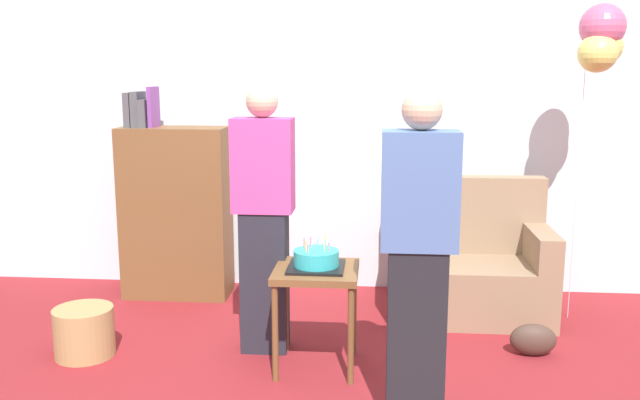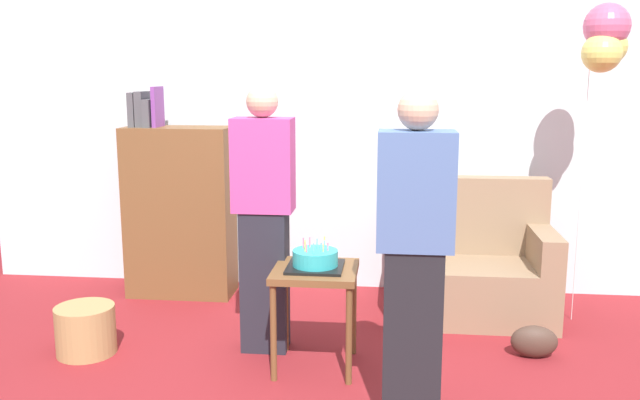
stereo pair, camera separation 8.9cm
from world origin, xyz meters
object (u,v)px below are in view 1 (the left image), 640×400
side_table (316,283)px  balloon_bunch (601,40)px  couch (469,267)px  person_blowing_candles (264,219)px  wicker_basket (84,332)px  birthday_cake (316,260)px  bookshelf (175,210)px  person_holding_cake (418,258)px  handbag (533,340)px

side_table → balloon_bunch: size_ratio=0.28×
couch → side_table: 1.42m
person_blowing_candles → wicker_basket: 1.30m
birthday_cake → bookshelf: bearing=134.4°
couch → wicker_basket: bearing=-158.3°
birthday_cake → couch: bearing=45.0°
person_blowing_candles → wicker_basket: (-1.08, -0.20, -0.68)m
couch → balloon_bunch: (0.77, -0.10, 1.57)m
person_blowing_candles → balloon_bunch: (2.11, 0.67, 1.08)m
couch → side_table: size_ratio=1.83×
wicker_basket → bookshelf: bearing=78.9°
couch → bookshelf: size_ratio=0.69×
birthday_cake → person_blowing_candles: 0.45m
couch → balloon_bunch: bearing=-7.2°
person_blowing_candles → balloon_bunch: 2.46m
person_blowing_candles → person_holding_cake: size_ratio=1.00×
person_blowing_candles → bookshelf: bearing=148.1°
side_table → person_holding_cake: 0.85m
bookshelf → wicker_basket: (-0.23, -1.18, -0.52)m
balloon_bunch → handbag: bearing=-126.3°
birthday_cake → wicker_basket: size_ratio=0.89×
bookshelf → handbag: (2.49, -0.95, -0.57)m
couch → handbag: couch is taller
birthday_cake → wicker_basket: 1.51m
couch → wicker_basket: 2.61m
wicker_basket → handbag: size_ratio=1.29×
birthday_cake → person_holding_cake: 0.81m
person_blowing_candles → wicker_basket: size_ratio=4.53×
birthday_cake → handbag: birthday_cake is taller
person_blowing_candles → side_table: bearing=-16.9°
side_table → birthday_cake: birthday_cake is taller
bookshelf → balloon_bunch: balloon_bunch is taller
bookshelf → wicker_basket: bearing=-101.1°
person_blowing_candles → handbag: size_ratio=5.82×
couch → balloon_bunch: 1.75m
bookshelf → wicker_basket: 1.31m
side_table → birthday_cake: bearing=137.0°
person_blowing_candles → person_holding_cake: 1.19m
side_table → person_blowing_candles: person_blowing_candles is taller
side_table → handbag: side_table is taller
person_holding_cake → balloon_bunch: size_ratio=0.76×
bookshelf → balloon_bunch: bearing=-6.1°
couch → person_blowing_candles: 1.62m
person_holding_cake → couch: bearing=-110.2°
balloon_bunch → couch: bearing=172.8°
birthday_cake → person_holding_cake: bearing=-46.3°
side_table → person_holding_cake: (0.54, -0.57, 0.32)m
person_holding_cake → handbag: 1.35m
couch → person_holding_cake: bearing=-106.3°
person_holding_cake → handbag: size_ratio=5.82×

